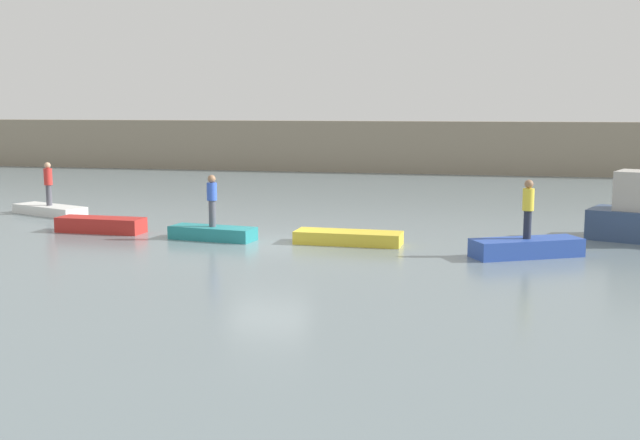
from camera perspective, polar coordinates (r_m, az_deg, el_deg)
ground_plane at (r=24.19m, az=-3.78°, el=-1.80°), size 120.00×120.00×0.00m
embankment_wall at (r=50.42m, az=5.01°, el=5.32°), size 80.00×1.20×3.28m
rowboat_white at (r=32.58m, az=-19.09°, el=0.70°), size 3.47×2.19×0.36m
rowboat_red at (r=27.46m, az=-15.66°, el=-0.34°), size 3.02×1.01×0.51m
rowboat_teal at (r=25.25m, az=-7.82°, el=-0.95°), size 2.87×1.28×0.42m
rowboat_yellow at (r=24.24m, az=2.08°, el=-1.29°), size 3.33×1.14×0.40m
rowboat_blue at (r=22.94m, az=14.80°, el=-1.96°), size 3.27×2.36×0.52m
person_yellow_shirt at (r=22.77m, az=14.91°, el=1.00°), size 0.32×0.32×1.67m
person_blue_shirt at (r=25.09m, az=-7.87°, el=1.62°), size 0.32×0.32×1.66m
person_red_shirt at (r=32.46m, az=-19.18°, el=2.67°), size 0.32×0.32×1.70m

